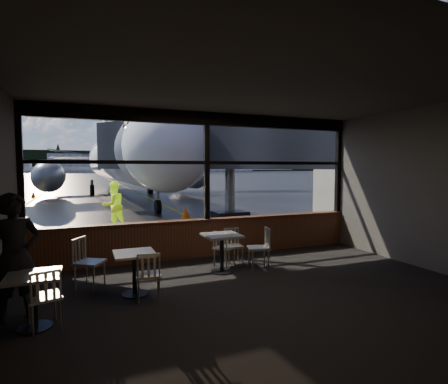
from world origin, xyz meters
TOP-DOWN VIEW (x-y plane):
  - ground_plane at (0.00, 120.00)m, footprint 520.00×520.00m
  - carpet_floor at (0.00, -3.00)m, footprint 8.00×6.00m
  - ceiling at (0.00, -3.00)m, footprint 8.00×6.00m
  - wall_right at (4.00, -3.00)m, footprint 0.04×6.00m
  - wall_back at (0.00, -6.00)m, footprint 8.00×0.04m
  - window_sill at (0.00, 0.00)m, footprint 8.00×0.28m
  - window_header at (0.00, 0.00)m, footprint 8.00×0.18m
  - mullion_left at (-3.95, 0.00)m, footprint 0.12×0.12m
  - mullion_centre at (0.00, 0.00)m, footprint 0.12×0.12m
  - mullion_right at (3.95, 0.00)m, footprint 0.12×0.12m
  - window_transom at (0.00, 0.00)m, footprint 8.00×0.10m
  - airliner at (0.14, 20.75)m, footprint 31.27×37.13m
  - jet_bridge at (3.60, 5.50)m, footprint 8.65×10.57m
  - cafe_table_near at (-0.15, -1.38)m, footprint 0.73×0.73m
  - cafe_table_mid at (-2.00, -2.02)m, footprint 0.67×0.67m
  - cafe_table_left at (-3.43, -2.80)m, footprint 0.68×0.68m
  - chair_near_e at (0.67, -1.46)m, footprint 0.59×0.59m
  - chair_near_w at (0.07, -0.99)m, footprint 0.62×0.62m
  - chair_near_n at (0.32, -0.91)m, footprint 0.49×0.49m
  - chair_mid_s at (-1.82, -2.35)m, footprint 0.51×0.51m
  - chair_mid_w at (-2.71, -1.39)m, footprint 0.70×0.70m
  - chair_left_s at (-3.31, -2.84)m, footprint 0.56×0.56m
  - passenger at (-3.70, -2.40)m, footprint 0.77×0.62m
  - ground_crew at (-1.83, 4.80)m, footprint 1.03×0.96m
  - cone_nose at (1.22, 6.34)m, footprint 0.38×0.38m
  - cone_wing at (-6.28, 20.98)m, footprint 0.32×0.32m
  - terminal_annex at (10.00, 2.50)m, footprint 5.00×7.00m
  - hangar_mid at (0.00, 185.00)m, footprint 38.00×15.00m
  - hangar_right at (60.00, 178.00)m, footprint 50.00×20.00m
  - fuel_tank_a at (-30.00, 182.00)m, footprint 8.00×8.00m
  - fuel_tank_b at (-20.00, 182.00)m, footprint 8.00×8.00m
  - fuel_tank_c at (-10.00, 182.00)m, footprint 8.00×8.00m
  - treeline at (0.00, 210.00)m, footprint 360.00×3.00m

SIDE VIEW (x-z plane):
  - ground_plane at x=0.00m, z-range 0.00..0.00m
  - carpet_floor at x=0.00m, z-range 0.01..0.01m
  - cone_wing at x=-6.28m, z-range 0.00..0.44m
  - cone_nose at x=1.22m, z-range 0.00..0.53m
  - cafe_table_mid at x=-2.00m, z-range 0.00..0.74m
  - cafe_table_left at x=-3.43m, z-range 0.00..0.75m
  - cafe_table_near at x=-0.15m, z-range 0.00..0.80m
  - chair_near_n at x=0.32m, z-range 0.00..0.81m
  - chair_near_w at x=0.07m, z-range 0.00..0.82m
  - chair_mid_s at x=-1.82m, z-range 0.00..0.83m
  - chair_left_s at x=-3.31m, z-range 0.00..0.85m
  - window_sill at x=0.00m, z-range 0.00..0.90m
  - chair_near_e at x=0.67m, z-range 0.00..0.90m
  - chair_mid_w at x=-2.71m, z-range 0.00..0.93m
  - ground_crew at x=-1.83m, z-range 0.00..1.70m
  - passenger at x=-3.70m, z-range 0.00..1.83m
  - wall_right at x=4.00m, z-range 0.00..3.50m
  - wall_back at x=0.00m, z-range 0.00..3.50m
  - mullion_left at x=-3.95m, z-range 0.90..3.50m
  - mullion_centre at x=0.00m, z-range 0.90..3.50m
  - mullion_right at x=3.95m, z-range 0.90..3.50m
  - window_transom at x=0.00m, z-range 2.26..2.34m
  - jet_bridge at x=3.60m, z-range 0.00..4.61m
  - terminal_annex at x=10.00m, z-range 0.00..6.00m
  - fuel_tank_a at x=-30.00m, z-range 0.00..6.00m
  - fuel_tank_b at x=-20.00m, z-range 0.00..6.00m
  - fuel_tank_c at x=-10.00m, z-range 0.00..6.00m
  - window_header at x=0.00m, z-range 3.20..3.50m
  - ceiling at x=0.00m, z-range 3.48..3.52m
  - hangar_mid at x=0.00m, z-range 0.00..10.00m
  - airliner at x=0.14m, z-range 0.00..11.08m
  - hangar_right at x=60.00m, z-range 0.00..12.00m
  - treeline at x=0.00m, z-range 0.00..12.00m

